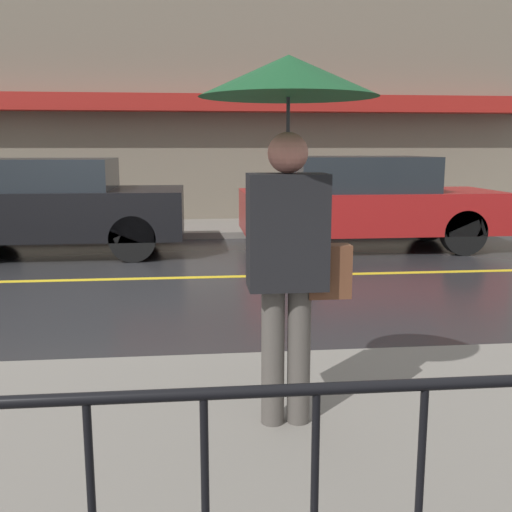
% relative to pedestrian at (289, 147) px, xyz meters
% --- Properties ---
extents(ground_plane, '(80.00, 80.00, 0.00)m').
position_rel_pedestrian_xyz_m(ground_plane, '(-1.60, 4.52, -1.70)').
color(ground_plane, '#262628').
extents(sidewalk_far, '(28.00, 2.17, 0.12)m').
position_rel_pedestrian_xyz_m(sidewalk_far, '(-1.60, 8.92, -1.64)').
color(sidewalk_far, slate).
rests_on(sidewalk_far, ground_plane).
extents(lane_marking, '(25.20, 0.12, 0.01)m').
position_rel_pedestrian_xyz_m(lane_marking, '(-1.60, 4.52, -1.69)').
color(lane_marking, gold).
rests_on(lane_marking, ground_plane).
extents(building_storefront, '(28.00, 0.85, 6.53)m').
position_rel_pedestrian_xyz_m(building_storefront, '(-1.60, 10.13, 1.53)').
color(building_storefront, '#706656').
rests_on(building_storefront, ground_plane).
extents(pedestrian, '(0.96, 0.96, 2.05)m').
position_rel_pedestrian_xyz_m(pedestrian, '(0.00, 0.00, 0.00)').
color(pedestrian, '#4C4742').
rests_on(pedestrian, sidewalk_near).
extents(car_black, '(3.91, 1.81, 1.51)m').
position_rel_pedestrian_xyz_m(car_black, '(-2.67, 6.54, -0.91)').
color(car_black, black).
rests_on(car_black, ground_plane).
extents(car_red, '(4.26, 1.74, 1.54)m').
position_rel_pedestrian_xyz_m(car_red, '(2.37, 6.54, -0.91)').
color(car_red, maroon).
rests_on(car_red, ground_plane).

